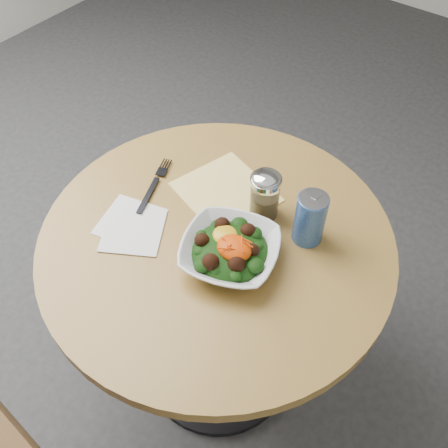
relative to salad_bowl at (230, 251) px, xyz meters
name	(u,v)px	position (x,y,z in m)	size (l,w,h in m)	color
ground	(219,364)	(-0.07, 0.04, -0.78)	(6.00, 6.00, 0.00)	#2C2B2E
table	(217,280)	(-0.07, 0.04, -0.23)	(0.90, 0.90, 0.75)	black
cloth_napkin	(225,192)	(-0.14, 0.17, -0.03)	(0.24, 0.22, 0.00)	#E1B00B
paper_napkins	(132,226)	(-0.26, -0.07, -0.03)	(0.22, 0.21, 0.00)	white
salad_bowl	(230,251)	(0.00, 0.00, 0.00)	(0.29, 0.29, 0.09)	silver
fork	(155,183)	(-0.31, 0.08, -0.03)	(0.09, 0.21, 0.00)	black
spice_shaker	(265,195)	(-0.02, 0.17, 0.04)	(0.08, 0.08, 0.14)	silver
beverage_can	(310,218)	(0.11, 0.17, 0.04)	(0.08, 0.08, 0.15)	navy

